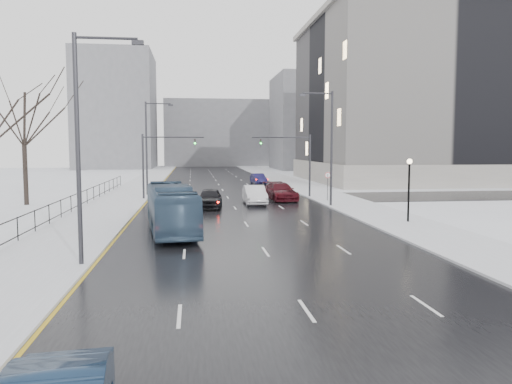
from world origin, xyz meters
name	(u,v)px	position (x,y,z in m)	size (l,w,h in m)	color
road	(222,189)	(0.00, 60.00, 0.02)	(16.00, 150.00, 0.04)	black
cross_road	(228,199)	(0.00, 48.00, 0.02)	(130.00, 10.00, 0.04)	black
sidewalk_left	(136,189)	(-10.50, 60.00, 0.08)	(5.00, 150.00, 0.16)	silver
sidewalk_right	(304,187)	(10.50, 60.00, 0.08)	(5.00, 150.00, 0.16)	silver
park_strip	(55,190)	(-20.00, 60.00, 0.06)	(14.00, 150.00, 0.12)	white
tree_park_e	(27,206)	(-18.20, 44.00, 0.00)	(9.45, 9.45, 13.50)	black
iron_fence	(40,217)	(-13.00, 30.00, 0.91)	(0.06, 70.00, 1.30)	black
streetlight_r_mid	(329,142)	(8.17, 40.00, 5.62)	(2.95, 0.25, 10.00)	#2D2D33
streetlight_l_near	(83,138)	(-8.17, 20.00, 5.62)	(2.95, 0.25, 10.00)	#2D2D33
streetlight_l_far	(149,143)	(-8.17, 52.00, 5.62)	(2.95, 0.25, 10.00)	#2D2D33
lamppost_r_mid	(409,181)	(11.00, 30.00, 2.94)	(0.36, 0.36, 4.28)	black
mast_signal_right	(300,158)	(7.33, 48.00, 4.11)	(6.10, 0.33, 6.50)	#2D2D33
mast_signal_left	(154,158)	(-7.33, 48.00, 4.11)	(6.10, 0.33, 6.50)	#2D2D33
no_uturn_sign	(328,178)	(9.20, 44.00, 2.30)	(0.60, 0.06, 2.70)	#2D2D33
civic_building	(442,108)	(35.00, 72.00, 11.21)	(41.00, 31.00, 24.80)	gray
bldg_far_right	(325,123)	(28.00, 115.00, 11.00)	(24.00, 20.00, 22.00)	slate
bldg_far_left	(117,111)	(-22.00, 125.00, 14.00)	(18.00, 22.00, 28.00)	slate
bldg_far_center	(219,134)	(4.00, 140.00, 9.00)	(30.00, 18.00, 18.00)	slate
bus	(171,208)	(-4.89, 28.55, 1.50)	(2.46, 10.50, 2.92)	#344C66
sedan_center_near	(210,198)	(-2.12, 40.30, 0.88)	(1.99, 4.94, 1.68)	black
sedan_right_near	(255,195)	(1.99, 42.54, 0.90)	(1.81, 5.19, 1.71)	silver
sedan_right_far	(280,192)	(4.92, 45.68, 0.89)	(2.39, 5.89, 1.71)	#3E0A12
sedan_right_distant	(258,179)	(5.65, 67.54, 0.77)	(1.55, 4.45, 1.47)	#1C194C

